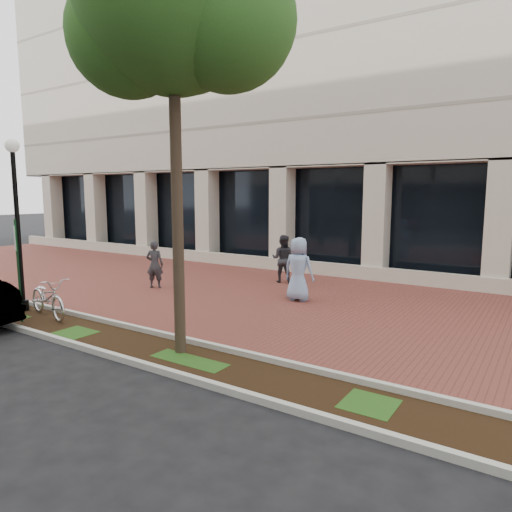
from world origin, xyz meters
The scene contains 13 objects.
ground centered at (0.00, 0.00, 0.00)m, with size 120.00×120.00×0.00m, color black.
brick_plaza centered at (0.00, 0.00, 0.01)m, with size 40.00×9.00×0.01m, color brown.
planting_strip centered at (0.00, -5.25, 0.01)m, with size 40.00×1.50×0.01m, color black.
curb_plaza_side centered at (0.00, -4.50, 0.06)m, with size 40.00×0.12×0.12m, color beige.
curb_street_side centered at (0.00, -6.00, 0.06)m, with size 40.00×0.12×0.12m, color beige.
near_office_building centered at (0.00, 10.47, 10.05)m, with size 40.00×12.12×16.00m.
parking_sign centered at (-3.30, -5.59, 1.61)m, with size 0.34×0.07×2.54m.
lamppost centered at (-4.36, -4.92, 2.56)m, with size 0.36×0.36×4.55m.
street_tree centered at (1.48, -4.98, 6.47)m, with size 4.23×3.53×8.46m.
locked_bicycle centered at (-3.20, -4.92, 0.52)m, with size 0.69×1.97×1.03m, color silver.
pedestrian_left centered at (-3.56, -0.84, 0.80)m, with size 0.58×0.38×1.59m, color #2D2E33.
pedestrian_mid centered at (-0.49, 2.37, 0.85)m, with size 0.82×0.64×1.69m, color #27272C.
pedestrian_right centered at (1.29, 0.21, 0.94)m, with size 0.92×0.60×1.89m, color #8EAAD4.
Camera 1 is at (7.50, -11.50, 3.16)m, focal length 32.00 mm.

